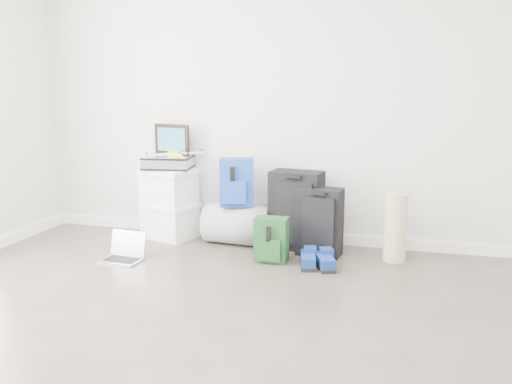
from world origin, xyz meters
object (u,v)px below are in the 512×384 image
(duffel_bag, at_px, (238,224))
(large_suitcase, at_px, (296,210))
(carry_on, at_px, (320,222))
(briefcase, at_px, (168,162))
(boxes_stack, at_px, (170,203))
(laptop, at_px, (124,253))

(duffel_bag, distance_m, large_suitcase, 0.57)
(large_suitcase, relative_size, carry_on, 1.19)
(duffel_bag, bearing_deg, briefcase, -177.45)
(carry_on, bearing_deg, large_suitcase, 156.09)
(duffel_bag, distance_m, carry_on, 0.80)
(duffel_bag, bearing_deg, boxes_stack, -177.45)
(carry_on, relative_size, laptop, 1.70)
(briefcase, bearing_deg, boxes_stack, 171.79)
(carry_on, bearing_deg, briefcase, -179.09)
(large_suitcase, bearing_deg, carry_on, -23.02)
(boxes_stack, xyz_separation_m, laptop, (-0.10, -0.73, -0.28))
(duffel_bag, bearing_deg, carry_on, -3.72)
(boxes_stack, bearing_deg, briefcase, 17.33)
(boxes_stack, bearing_deg, duffel_bag, 14.61)
(duffel_bag, height_order, large_suitcase, large_suitcase)
(duffel_bag, xyz_separation_m, carry_on, (0.78, -0.12, 0.11))
(boxes_stack, xyz_separation_m, duffel_bag, (0.70, -0.03, -0.15))
(briefcase, bearing_deg, duffel_bag, -10.93)
(boxes_stack, bearing_deg, carry_on, 11.27)
(briefcase, relative_size, laptop, 1.25)
(briefcase, relative_size, large_suitcase, 0.62)
(boxes_stack, distance_m, carry_on, 1.49)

